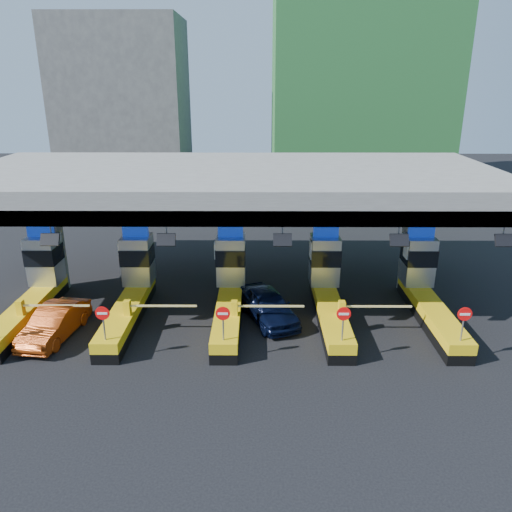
{
  "coord_description": "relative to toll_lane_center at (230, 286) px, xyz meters",
  "views": [
    {
      "loc": [
        1.47,
        -23.28,
        11.34
      ],
      "look_at": [
        1.35,
        0.0,
        3.15
      ],
      "focal_mm": 35.0,
      "sensor_mm": 36.0,
      "label": 1
    }
  ],
  "objects": [
    {
      "name": "toll_lane_far_right",
      "position": [
        10.0,
        0.0,
        0.0
      ],
      "size": [
        4.43,
        8.0,
        4.16
      ],
      "color": "black",
      "rests_on": "ground"
    },
    {
      "name": "ground",
      "position": [
        -0.0,
        -0.28,
        -1.4
      ],
      "size": [
        120.0,
        120.0,
        0.0
      ],
      "primitive_type": "plane",
      "color": "black",
      "rests_on": "ground"
    },
    {
      "name": "toll_lane_far_left",
      "position": [
        -10.0,
        0.0,
        0.0
      ],
      "size": [
        4.43,
        8.0,
        4.16
      ],
      "color": "black",
      "rests_on": "ground"
    },
    {
      "name": "toll_lane_center",
      "position": [
        0.0,
        0.0,
        0.0
      ],
      "size": [
        4.43,
        8.0,
        4.16
      ],
      "color": "black",
      "rests_on": "ground"
    },
    {
      "name": "toll_lane_left",
      "position": [
        -5.0,
        0.0,
        0.0
      ],
      "size": [
        4.43,
        8.0,
        4.16
      ],
      "color": "black",
      "rests_on": "ground"
    },
    {
      "name": "toll_lane_right",
      "position": [
        5.0,
        0.0,
        0.0
      ],
      "size": [
        4.43,
        8.0,
        4.16
      ],
      "color": "black",
      "rests_on": "ground"
    },
    {
      "name": "toll_canopy",
      "position": [
        -0.0,
        2.59,
        4.74
      ],
      "size": [
        28.0,
        12.09,
        7.0
      ],
      "color": "slate",
      "rests_on": "ground"
    },
    {
      "name": "red_car",
      "position": [
        -8.0,
        -2.84,
        -0.66
      ],
      "size": [
        2.15,
        4.62,
        1.46
      ],
      "primitive_type": "imported",
      "rotation": [
        0.0,
        0.0,
        -0.14
      ],
      "color": "#95330B",
      "rests_on": "ground"
    },
    {
      "name": "bg_building_scaffold",
      "position": [
        12.0,
        31.72,
        12.6
      ],
      "size": [
        18.0,
        12.0,
        28.0
      ],
      "primitive_type": "cube",
      "color": "#1E5926",
      "rests_on": "ground"
    },
    {
      "name": "bg_building_concrete",
      "position": [
        -14.0,
        35.72,
        7.6
      ],
      "size": [
        14.0,
        10.0,
        18.0
      ],
      "primitive_type": "cube",
      "color": "#4C4C49",
      "rests_on": "ground"
    },
    {
      "name": "van",
      "position": [
        1.95,
        -1.01,
        -0.61
      ],
      "size": [
        3.46,
        5.01,
        1.58
      ],
      "primitive_type": "imported",
      "rotation": [
        0.0,
        0.0,
        0.38
      ],
      "color": "black",
      "rests_on": "ground"
    }
  ]
}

